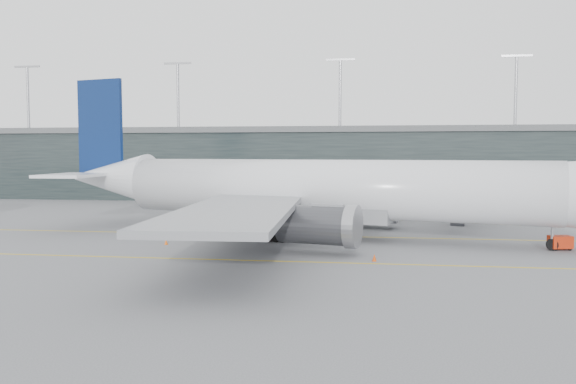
# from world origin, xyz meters

# --- Properties ---
(ground) EXTENTS (320.00, 320.00, 0.00)m
(ground) POSITION_xyz_m (0.00, 0.00, 0.00)
(ground) COLOR #58575C
(ground) RESTS_ON ground
(taxiline_a) EXTENTS (160.00, 0.25, 0.02)m
(taxiline_a) POSITION_xyz_m (0.00, -4.00, 0.01)
(taxiline_a) COLOR gold
(taxiline_a) RESTS_ON ground
(taxiline_b) EXTENTS (160.00, 0.25, 0.02)m
(taxiline_b) POSITION_xyz_m (0.00, -20.00, 0.01)
(taxiline_b) COLOR gold
(taxiline_b) RESTS_ON ground
(taxiline_lead_main) EXTENTS (0.25, 60.00, 0.02)m
(taxiline_lead_main) POSITION_xyz_m (5.00, 20.00, 0.01)
(taxiline_lead_main) COLOR gold
(taxiline_lead_main) RESTS_ON ground
(terminal) EXTENTS (240.00, 36.00, 29.00)m
(terminal) POSITION_xyz_m (-0.00, 58.00, 7.62)
(terminal) COLOR black
(terminal) RESTS_ON ground
(main_aircraft) EXTENTS (70.13, 64.72, 19.87)m
(main_aircraft) POSITION_xyz_m (5.41, -4.90, 5.58)
(main_aircraft) COLOR silver
(main_aircraft) RESTS_ON ground
(jet_bridge) EXTENTS (13.77, 44.00, 5.93)m
(jet_bridge) POSITION_xyz_m (24.87, 21.43, 4.44)
(jet_bridge) COLOR #2A2B2F
(jet_bridge) RESTS_ON ground
(gse_cart) EXTENTS (2.40, 1.81, 1.46)m
(gse_cart) POSITION_xyz_m (30.04, -10.17, 0.81)
(gse_cart) COLOR red
(gse_cart) RESTS_ON ground
(uld_a) EXTENTS (2.16, 1.87, 1.73)m
(uld_a) POSITION_xyz_m (-5.90, 8.94, 0.91)
(uld_a) COLOR #393A3E
(uld_a) RESTS_ON ground
(uld_b) EXTENTS (2.74, 2.46, 2.07)m
(uld_b) POSITION_xyz_m (-2.11, 11.85, 1.09)
(uld_b) COLOR #393A3E
(uld_b) RESTS_ON ground
(uld_c) EXTENTS (2.48, 2.28, 1.82)m
(uld_c) POSITION_xyz_m (0.07, 10.27, 0.96)
(uld_c) COLOR #393A3E
(uld_c) RESTS_ON ground
(cone_wing_stbd) EXTENTS (0.42, 0.42, 0.66)m
(cone_wing_stbd) POSITION_xyz_m (11.10, -18.83, 0.33)
(cone_wing_stbd) COLOR #CF430B
(cone_wing_stbd) RESTS_ON ground
(cone_wing_port) EXTENTS (0.40, 0.40, 0.63)m
(cone_wing_port) POSITION_xyz_m (9.19, 11.90, 0.31)
(cone_wing_port) COLOR #CC3E0B
(cone_wing_port) RESTS_ON ground
(cone_tail) EXTENTS (0.39, 0.39, 0.62)m
(cone_tail) POSITION_xyz_m (-11.05, -12.43, 0.31)
(cone_tail) COLOR #F65E0D
(cone_tail) RESTS_ON ground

